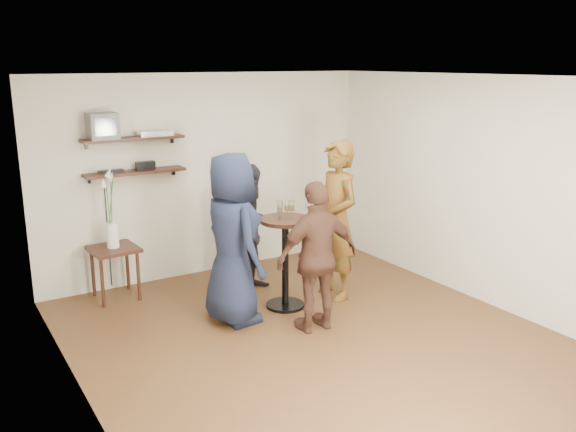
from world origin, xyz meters
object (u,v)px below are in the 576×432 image
Objects in this scene: side_table at (114,256)px; person_brown at (317,257)px; radio at (145,166)px; crt_monitor at (102,126)px; drinks_table at (285,251)px; person_plaid at (336,220)px; person_dark at (252,228)px; dvd_deck at (154,133)px; person_navy at (232,239)px.

side_table is 0.40× the size of person_brown.
crt_monitor is at bearing 180.00° from radio.
person_brown is at bearing -64.35° from radio.
radio is 0.21× the size of drinks_table.
person_plaid is at bearing -30.08° from side_table.
person_plaid is at bearing -135.24° from person_brown.
radio reaches higher than person_dark.
person_plaid is at bearing -2.60° from drinks_table.
dvd_deck is 0.38× the size of drinks_table.
person_dark is at bearing -86.42° from person_brown.
drinks_table is at bearing -38.95° from side_table.
dvd_deck is 1.53m from side_table.
person_navy is at bearing -55.56° from side_table.
dvd_deck is 1.63m from person_dark.
person_brown is at bearing -54.95° from crt_monitor.
person_navy is at bearing -75.73° from radio.
radio is 1.68m from person_navy.
side_table is 1.65m from person_dark.
person_plaid reaches higher than person_navy.
side_table is 2.63m from person_plaid.
person_dark is at bearing 95.03° from drinks_table.
person_brown is at bearing -44.76° from person_plaid.
crt_monitor is at bearing 81.61° from side_table.
person_navy is 1.16× the size of person_brown.
person_navy reaches higher than radio.
dvd_deck is at bearing 122.10° from drinks_table.
person_dark is (1.48, -0.81, -1.24)m from crt_monitor.
radio is 2.38m from person_plaid.
dvd_deck is 2.14m from drinks_table.
side_table is 2.03m from drinks_table.
dvd_deck is at bearing 132.04° from person_dark.
person_dark is at bearing -44.06° from person_navy.
dvd_deck is at bearing -65.12° from person_brown.
person_dark is at bearing -28.69° from crt_monitor.
drinks_table is 0.66× the size of person_brown.
crt_monitor is 2.10m from person_dark.
drinks_table reaches higher than side_table.
crt_monitor is 0.21× the size of person_dark.
dvd_deck is 0.26× the size of person_dark.
side_table is at bearing -157.28° from radio.
side_table is 0.60× the size of drinks_table.
person_plaid is (2.25, -1.30, 0.41)m from side_table.
radio is (-0.13, 0.00, -0.38)m from dvd_deck.
person_plaid is at bearing -92.87° from person_navy.
person_dark is (1.52, -0.60, 0.26)m from side_table.
person_plaid is (1.61, -1.52, -0.96)m from dvd_deck.
drinks_table is 0.69m from person_brown.
crt_monitor is at bearing -52.82° from person_brown.
crt_monitor reaches higher than person_plaid.
crt_monitor is 0.20× the size of person_brown.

